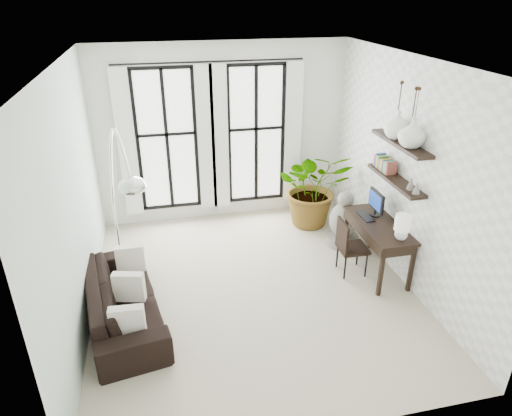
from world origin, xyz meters
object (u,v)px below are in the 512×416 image
object	(u,v)px
plant	(314,187)
arc_lamp	(118,167)
desk_chair	(348,244)
desk	(380,229)
sofa	(123,299)
buddha	(344,223)

from	to	relation	value
plant	arc_lamp	size ratio (longest dim) A/B	0.60
desk_chair	arc_lamp	size ratio (longest dim) A/B	0.36
desk	desk_chair	xyz separation A→B (m)	(-0.45, 0.07, -0.24)
sofa	buddha	world-z (taller)	buddha
desk_chair	arc_lamp	world-z (taller)	arc_lamp
desk_chair	sofa	bearing A→B (deg)	-171.39
sofa	desk_chair	distance (m)	3.32
sofa	desk	xyz separation A→B (m)	(3.74, 0.32, 0.43)
sofa	desk_chair	world-z (taller)	desk_chair
sofa	desk_chair	bearing A→B (deg)	-92.39
sofa	plant	distance (m)	3.93
desk	buddha	bearing A→B (deg)	101.21
plant	desk	world-z (taller)	plant
arc_lamp	desk_chair	bearing A→B (deg)	-5.68
desk_chair	buddha	xyz separation A→B (m)	(0.27, 0.82, -0.10)
sofa	desk_chair	xyz separation A→B (m)	(3.29, 0.39, 0.19)
desk	buddha	size ratio (longest dim) A/B	1.41
plant	desk	distance (m)	1.80
sofa	desk	world-z (taller)	desk
plant	desk_chair	xyz separation A→B (m)	(-0.02, -1.68, -0.22)
sofa	buddha	bearing A→B (deg)	-80.35
sofa	plant	xyz separation A→B (m)	(3.31, 2.07, 0.41)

